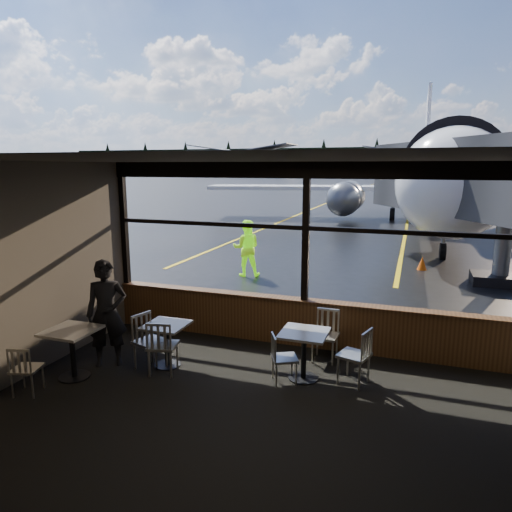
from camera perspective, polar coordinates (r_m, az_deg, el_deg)
The scene contains 30 objects.
ground_plane at distance 128.24m, azimuth 18.60°, elevation 9.07°, with size 520.00×520.00×0.00m, color black.
carpet_floor at distance 6.48m, azimuth -0.62°, elevation -20.59°, with size 8.00×6.00×0.01m, color black.
ceiling at distance 5.51m, azimuth -0.69°, elevation 12.00°, with size 8.00×6.00×0.04m, color #38332D.
wall_left at distance 8.01m, azimuth -28.70°, elevation -2.26°, with size 0.04×6.00×3.50m, color #534C42.
wall_back at distance 3.32m, azimuth -19.63°, elevation -19.69°, with size 8.00×0.04×3.50m, color #534C42.
window_sill at distance 8.90m, azimuth 6.00°, elevation -8.38°, with size 8.00×0.28×0.90m, color #4B2D16.
window_header at distance 8.39m, azimuth 6.41°, elevation 10.63°, with size 8.00×0.18×0.30m, color black.
mullion_left at distance 10.12m, azimuth -16.16°, elevation 3.80°, with size 0.12×0.12×2.60m, color black.
mullion_centre at distance 8.48m, azimuth 6.24°, elevation 2.83°, with size 0.12×0.12×2.60m, color black.
window_transom at distance 8.47m, azimuth 6.26°, elevation 3.50°, with size 8.00×0.10×0.08m, color black.
airliner at distance 29.69m, azimuth 21.53°, elevation 13.99°, with size 28.73×34.47×10.53m, color white, non-canonical shape.
jet_bridge at distance 13.82m, azimuth 26.48°, elevation 6.02°, with size 9.22×11.26×4.92m, color #29292B, non-canonical shape.
cafe_table_near at distance 7.59m, azimuth 5.99°, elevation -12.29°, with size 0.74×0.74×0.81m, color #A9A49B, non-canonical shape.
cafe_table_mid at distance 8.17m, azimuth -11.08°, elevation -10.87°, with size 0.69×0.69×0.76m, color gray, non-canonical shape.
cafe_table_left at distance 8.16m, azimuth -21.92°, elevation -11.27°, with size 0.76×0.76×0.83m, color #A39E96, non-canonical shape.
chair_near_e at distance 7.55m, azimuth 12.14°, elevation -12.09°, with size 0.51×0.51×0.94m, color #B6B1A4, non-canonical shape.
chair_near_w at distance 7.45m, azimuth 3.58°, elevation -12.68°, with size 0.45×0.45×0.82m, color #ADA89C, non-canonical shape.
chair_near_n at distance 8.28m, azimuth 8.63°, elevation -9.89°, with size 0.50×0.50×0.93m, color beige, non-canonical shape.
chair_mid_s at distance 7.89m, azimuth -11.57°, elevation -10.98°, with size 0.52×0.52×0.96m, color beige, non-canonical shape.
chair_mid_w at distance 8.08m, azimuth -13.08°, elevation -10.46°, with size 0.53×0.53×0.96m, color #AAA599, non-canonical shape.
chair_left_s at distance 7.91m, azimuth -26.73°, elevation -12.52°, with size 0.44×0.44×0.81m, color beige, non-canonical shape.
passenger at distance 8.29m, azimuth -18.14°, elevation -6.85°, with size 0.68×0.45×1.87m, color black.
ground_crew at distance 14.35m, azimuth -1.21°, elevation 1.00°, with size 0.86×0.67×1.77m, color #BFF219.
cone_nose at distance 16.26m, azimuth 20.05°, elevation -0.86°, with size 0.32×0.32×0.44m, color #FB5507.
hangar_left at distance 201.45m, azimuth -1.74°, elevation 11.76°, with size 45.00×18.00×11.00m, color silver, non-canonical shape.
hangar_mid at distance 193.20m, azimuth 19.01°, elevation 11.05°, with size 38.00×15.00×10.00m, color silver, non-canonical shape.
fuel_tank_a at distance 192.83m, azimuth 9.87°, elevation 10.89°, with size 8.00×8.00×6.00m, color silver.
fuel_tank_b at distance 191.43m, azimuth 12.87°, elevation 10.77°, with size 8.00×8.00×6.00m, color silver.
fuel_tank_c at distance 190.55m, azimuth 15.91°, elevation 10.63°, with size 8.00×8.00×6.00m, color silver.
treeline at distance 218.20m, azimuth 19.09°, elevation 11.25°, with size 360.00×3.00×12.00m, color black.
Camera 1 is at (1.87, -8.18, 3.42)m, focal length 32.00 mm.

